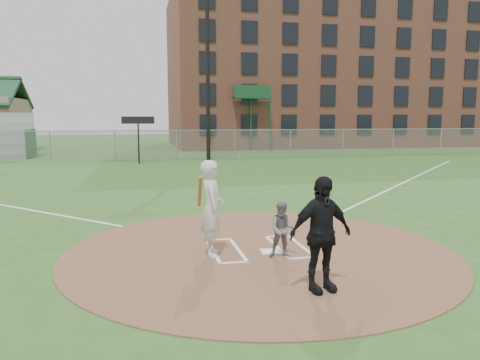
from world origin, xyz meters
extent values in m
plane|color=#2B571D|center=(0.00, 0.00, 0.00)|extent=(140.00, 140.00, 0.00)
cylinder|color=brown|center=(0.00, 0.00, 0.01)|extent=(8.40, 8.40, 0.02)
cube|color=white|center=(0.18, -0.20, 0.03)|extent=(0.43, 0.43, 0.03)
cube|color=white|center=(9.00, 9.00, 0.01)|extent=(17.04, 17.04, 0.01)
imported|color=slate|center=(0.34, -0.59, 0.60)|extent=(0.64, 0.55, 1.16)
imported|color=black|center=(0.38, -2.52, 0.99)|extent=(1.20, 0.66, 1.93)
cube|color=white|center=(-1.00, 0.15, 0.03)|extent=(0.08, 1.80, 0.01)
cube|color=white|center=(-0.45, 0.15, 0.03)|extent=(0.08, 1.80, 0.01)
cube|color=white|center=(-0.72, 1.05, 0.03)|extent=(0.62, 0.08, 0.01)
cube|color=white|center=(-0.72, -0.75, 0.03)|extent=(0.62, 0.08, 0.01)
cube|color=white|center=(1.00, 0.15, 0.03)|extent=(0.08, 1.80, 0.01)
cube|color=white|center=(0.45, 0.15, 0.03)|extent=(0.08, 1.80, 0.01)
cube|color=white|center=(0.72, 1.05, 0.03)|extent=(0.62, 0.08, 0.01)
cube|color=white|center=(0.72, -0.75, 0.03)|extent=(0.62, 0.08, 0.01)
imported|color=silver|center=(-1.06, -0.14, 1.02)|extent=(0.56, 0.78, 2.01)
cylinder|color=brown|center=(-1.36, -0.54, 1.45)|extent=(0.11, 0.60, 0.70)
cube|color=slate|center=(0.00, 22.00, 1.00)|extent=(56.00, 0.03, 2.00)
cube|color=gray|center=(0.00, 22.00, 2.00)|extent=(56.00, 0.06, 0.06)
cube|color=gray|center=(0.00, 22.00, 1.00)|extent=(56.08, 0.08, 2.00)
cube|color=#194728|center=(-10.00, 26.20, 1.00)|extent=(0.08, 3.20, 2.00)
cube|color=#A35B46|center=(16.00, 38.00, 7.50)|extent=(30.00, 16.00, 15.00)
cube|color=black|center=(15.90, 29.94, 7.40)|extent=(26.60, 0.10, 12.20)
cube|color=#194728|center=(7.00, 29.34, 4.50)|extent=(3.20, 1.00, 0.15)
cube|color=#194728|center=(7.00, 29.84, 2.25)|extent=(0.12, 0.12, 4.50)
cube|color=#194728|center=(8.50, 28.89, 2.25)|extent=(0.12, 0.12, 4.50)
cube|color=#194728|center=(7.00, 29.34, 5.05)|extent=(3.20, 0.08, 1.00)
cylinder|color=black|center=(2.00, 21.00, 6.00)|extent=(0.26, 0.26, 12.00)
cylinder|color=black|center=(-2.50, 20.20, 1.30)|extent=(0.10, 0.10, 2.60)
cube|color=black|center=(-2.50, 20.20, 2.70)|extent=(2.00, 0.10, 0.45)
camera|label=1|loc=(-2.52, -9.57, 2.90)|focal=35.00mm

